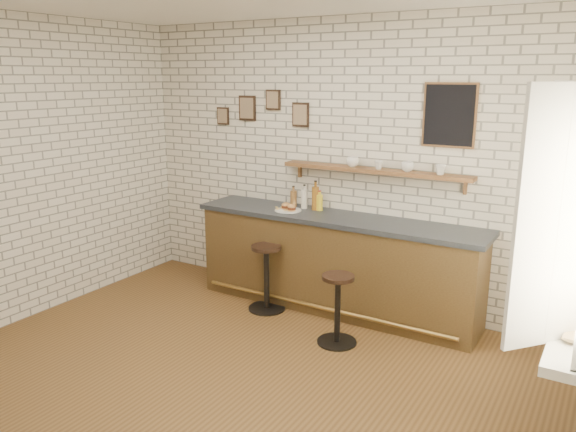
{
  "coord_description": "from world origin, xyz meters",
  "views": [
    {
      "loc": [
        2.55,
        -3.33,
        2.41
      ],
      "look_at": [
        -0.01,
        0.9,
        1.17
      ],
      "focal_mm": 35.0,
      "sensor_mm": 36.0,
      "label": 1
    }
  ],
  "objects_px": {
    "bitters_bottle_brown": "(293,198)",
    "condiment_bottle_yellow": "(320,202)",
    "sandwich_plate": "(288,210)",
    "bar_stool_left": "(267,275)",
    "book_lower": "(566,332)",
    "ciabatta_sandwich": "(289,207)",
    "bar_stool_right": "(338,307)",
    "shelf_cup_a": "(353,162)",
    "bitters_bottle_white": "(304,199)",
    "shelf_cup_d": "(441,170)",
    "bitters_bottle_amber": "(315,198)",
    "shelf_cup_b": "(379,165)",
    "book_upper": "(565,331)",
    "shelf_cup_c": "(407,167)",
    "bar_counter": "(335,263)"
  },
  "relations": [
    {
      "from": "ciabatta_sandwich",
      "to": "condiment_bottle_yellow",
      "type": "distance_m",
      "value": 0.33
    },
    {
      "from": "bar_stool_right",
      "to": "book_lower",
      "type": "height_order",
      "value": "book_lower"
    },
    {
      "from": "shelf_cup_d",
      "to": "book_upper",
      "type": "xyz_separation_m",
      "value": [
        1.31,
        -1.81,
        -0.59
      ]
    },
    {
      "from": "bitters_bottle_brown",
      "to": "condiment_bottle_yellow",
      "type": "xyz_separation_m",
      "value": [
        0.32,
        -0.0,
        -0.0
      ]
    },
    {
      "from": "shelf_cup_c",
      "to": "sandwich_plate",
      "type": "bearing_deg",
      "value": 96.68
    },
    {
      "from": "book_upper",
      "to": "bar_counter",
      "type": "bearing_deg",
      "value": 150.48
    },
    {
      "from": "bitters_bottle_brown",
      "to": "bar_stool_right",
      "type": "height_order",
      "value": "bitters_bottle_brown"
    },
    {
      "from": "bitters_bottle_brown",
      "to": "shelf_cup_c",
      "type": "distance_m",
      "value": 1.33
    },
    {
      "from": "bar_stool_left",
      "to": "sandwich_plate",
      "type": "bearing_deg",
      "value": 81.02
    },
    {
      "from": "bitters_bottle_white",
      "to": "shelf_cup_b",
      "type": "distance_m",
      "value": 0.92
    },
    {
      "from": "bar_stool_right",
      "to": "shelf_cup_a",
      "type": "xyz_separation_m",
      "value": [
        -0.31,
        0.92,
        1.19
      ]
    },
    {
      "from": "ciabatta_sandwich",
      "to": "shelf_cup_b",
      "type": "xyz_separation_m",
      "value": [
        0.9,
        0.26,
        0.49
      ]
    },
    {
      "from": "shelf_cup_b",
      "to": "shelf_cup_a",
      "type": "bearing_deg",
      "value": 149.61
    },
    {
      "from": "condiment_bottle_yellow",
      "to": "bar_stool_right",
      "type": "distance_m",
      "value": 1.31
    },
    {
      "from": "bitters_bottle_brown",
      "to": "bitters_bottle_amber",
      "type": "xyz_separation_m",
      "value": [
        0.27,
        0.0,
        0.04
      ]
    },
    {
      "from": "bitters_bottle_white",
      "to": "bitters_bottle_amber",
      "type": "relative_size",
      "value": 0.82
    },
    {
      "from": "shelf_cup_d",
      "to": "bitters_bottle_amber",
      "type": "bearing_deg",
      "value": 168.18
    },
    {
      "from": "bitters_bottle_brown",
      "to": "condiment_bottle_yellow",
      "type": "bearing_deg",
      "value": -0.0
    },
    {
      "from": "bar_counter",
      "to": "bar_stool_left",
      "type": "distance_m",
      "value": 0.73
    },
    {
      "from": "ciabatta_sandwich",
      "to": "bitters_bottle_brown",
      "type": "distance_m",
      "value": 0.2
    },
    {
      "from": "ciabatta_sandwich",
      "to": "shelf_cup_b",
      "type": "distance_m",
      "value": 1.05
    },
    {
      "from": "bar_stool_left",
      "to": "bar_stool_right",
      "type": "distance_m",
      "value": 1.03
    },
    {
      "from": "book_lower",
      "to": "sandwich_plate",
      "type": "bearing_deg",
      "value": 146.28
    },
    {
      "from": "bar_stool_left",
      "to": "bitters_bottle_brown",
      "type": "bearing_deg",
      "value": 89.16
    },
    {
      "from": "bitters_bottle_white",
      "to": "shelf_cup_c",
      "type": "relative_size",
      "value": 2.17
    },
    {
      "from": "bar_stool_left",
      "to": "book_upper",
      "type": "distance_m",
      "value": 3.19
    },
    {
      "from": "condiment_bottle_yellow",
      "to": "ciabatta_sandwich",
      "type": "bearing_deg",
      "value": -144.63
    },
    {
      "from": "bar_stool_left",
      "to": "shelf_cup_a",
      "type": "xyz_separation_m",
      "value": [
        0.67,
        0.6,
        1.17
      ]
    },
    {
      "from": "sandwich_plate",
      "to": "bar_stool_right",
      "type": "distance_m",
      "value": 1.32
    },
    {
      "from": "sandwich_plate",
      "to": "shelf_cup_d",
      "type": "relative_size",
      "value": 2.75
    },
    {
      "from": "bitters_bottle_brown",
      "to": "shelf_cup_d",
      "type": "bearing_deg",
      "value": 2.4
    },
    {
      "from": "condiment_bottle_yellow",
      "to": "shelf_cup_a",
      "type": "height_order",
      "value": "shelf_cup_a"
    },
    {
      "from": "shelf_cup_a",
      "to": "shelf_cup_c",
      "type": "bearing_deg",
      "value": -24.22
    },
    {
      "from": "condiment_bottle_yellow",
      "to": "bar_stool_right",
      "type": "xyz_separation_m",
      "value": [
        0.65,
        -0.85,
        -0.75
      ]
    },
    {
      "from": "bitters_bottle_brown",
      "to": "book_lower",
      "type": "bearing_deg",
      "value": -30.64
    },
    {
      "from": "bar_counter",
      "to": "bitters_bottle_amber",
      "type": "relative_size",
      "value": 9.76
    },
    {
      "from": "bitters_bottle_amber",
      "to": "shelf_cup_a",
      "type": "relative_size",
      "value": 2.54
    },
    {
      "from": "bitters_bottle_amber",
      "to": "bar_stool_left",
      "type": "relative_size",
      "value": 0.45
    },
    {
      "from": "bitters_bottle_amber",
      "to": "shelf_cup_d",
      "type": "relative_size",
      "value": 3.12
    },
    {
      "from": "sandwich_plate",
      "to": "bitters_bottle_white",
      "type": "relative_size",
      "value": 1.07
    },
    {
      "from": "shelf_cup_b",
      "to": "book_lower",
      "type": "height_order",
      "value": "shelf_cup_b"
    },
    {
      "from": "shelf_cup_b",
      "to": "book_lower",
      "type": "relative_size",
      "value": 0.4
    },
    {
      "from": "sandwich_plate",
      "to": "bar_stool_left",
      "type": "height_order",
      "value": "sandwich_plate"
    },
    {
      "from": "shelf_cup_a",
      "to": "shelf_cup_d",
      "type": "xyz_separation_m",
      "value": [
        0.91,
        0.0,
        -0.0
      ]
    },
    {
      "from": "sandwich_plate",
      "to": "shelf_cup_a",
      "type": "relative_size",
      "value": 2.24
    },
    {
      "from": "bar_stool_left",
      "to": "book_upper",
      "type": "bearing_deg",
      "value": -22.68
    },
    {
      "from": "sandwich_plate",
      "to": "bar_stool_left",
      "type": "relative_size",
      "value": 0.4
    },
    {
      "from": "bitters_bottle_amber",
      "to": "book_upper",
      "type": "relative_size",
      "value": 1.27
    },
    {
      "from": "bar_stool_right",
      "to": "sandwich_plate",
      "type": "bearing_deg",
      "value": 144.49
    },
    {
      "from": "bitters_bottle_brown",
      "to": "bitters_bottle_white",
      "type": "height_order",
      "value": "bitters_bottle_white"
    }
  ]
}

